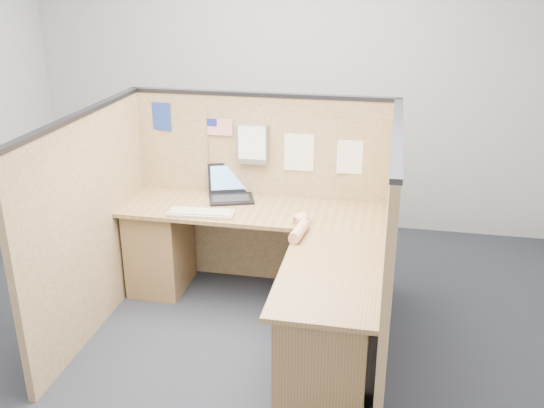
% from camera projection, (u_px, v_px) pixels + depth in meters
% --- Properties ---
extents(floor, '(5.00, 5.00, 0.00)m').
position_uv_depth(floor, '(231.00, 344.00, 4.12)').
color(floor, black).
rests_on(floor, ground).
extents(wall_back, '(5.00, 0.00, 5.00)m').
position_uv_depth(wall_back, '(290.00, 81.00, 5.66)').
color(wall_back, '#A9ADAF').
rests_on(wall_back, floor).
extents(cubicle_partitions, '(2.06, 1.83, 1.53)m').
position_uv_depth(cubicle_partitions, '(244.00, 217.00, 4.23)').
color(cubicle_partitions, brown).
rests_on(cubicle_partitions, floor).
extents(l_desk, '(1.95, 1.75, 0.73)m').
position_uv_depth(l_desk, '(266.00, 276.00, 4.20)').
color(l_desk, brown).
rests_on(l_desk, floor).
extents(laptop, '(0.40, 0.42, 0.24)m').
position_uv_depth(laptop, '(233.00, 190.00, 4.68)').
color(laptop, black).
rests_on(laptop, l_desk).
extents(keyboard, '(0.49, 0.20, 0.03)m').
position_uv_depth(keyboard, '(201.00, 213.00, 4.35)').
color(keyboard, gray).
rests_on(keyboard, l_desk).
extents(mouse, '(0.13, 0.10, 0.05)m').
position_uv_depth(mouse, '(302.00, 220.00, 4.20)').
color(mouse, silver).
rests_on(mouse, l_desk).
extents(hand_forearm, '(0.12, 0.42, 0.09)m').
position_uv_depth(hand_forearm, '(300.00, 227.00, 4.06)').
color(hand_forearm, tan).
rests_on(hand_forearm, l_desk).
extents(blue_poster, '(0.16, 0.02, 0.22)m').
position_uv_depth(blue_poster, '(161.00, 116.00, 4.67)').
color(blue_poster, navy).
rests_on(blue_poster, cubicle_partitions).
extents(american_flag, '(0.20, 0.01, 0.34)m').
position_uv_depth(american_flag, '(217.00, 128.00, 4.60)').
color(american_flag, olive).
rests_on(american_flag, cubicle_partitions).
extents(file_holder, '(0.24, 0.05, 0.30)m').
position_uv_depth(file_holder, '(252.00, 144.00, 4.57)').
color(file_holder, slate).
rests_on(file_holder, cubicle_partitions).
extents(paper_left, '(0.22, 0.01, 0.28)m').
position_uv_depth(paper_left, '(299.00, 153.00, 4.55)').
color(paper_left, white).
rests_on(paper_left, cubicle_partitions).
extents(paper_right, '(0.20, 0.02, 0.26)m').
position_uv_depth(paper_right, '(350.00, 157.00, 4.48)').
color(paper_right, white).
rests_on(paper_right, cubicle_partitions).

